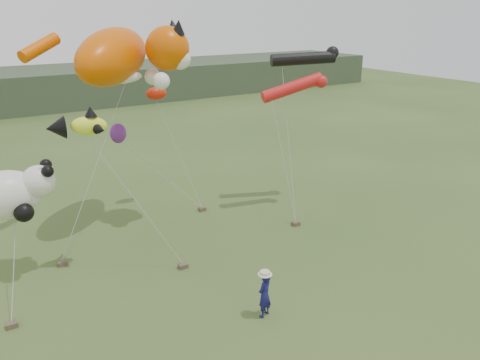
{
  "coord_description": "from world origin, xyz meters",
  "views": [
    {
      "loc": [
        -8.89,
        -12.76,
        10.22
      ],
      "look_at": [
        0.88,
        3.0,
        3.52
      ],
      "focal_mm": 35.0,
      "sensor_mm": 36.0,
      "label": 1
    }
  ],
  "objects": [
    {
      "name": "festival_attendant",
      "position": [
        -0.77,
        -1.28,
        0.86
      ],
      "size": [
        0.74,
        0.62,
        1.71
      ],
      "primitive_type": "imported",
      "rotation": [
        0.0,
        0.0,
        3.54
      ],
      "color": "#161652",
      "rests_on": "ground"
    },
    {
      "name": "fish_kite",
      "position": [
        -5.0,
        5.28,
        6.12
      ],
      "size": [
        2.29,
        1.53,
        1.18
      ],
      "color": "#EDFF2C",
      "rests_on": "ground"
    },
    {
      "name": "sandbag_anchors",
      "position": [
        -1.98,
        4.88,
        0.09
      ],
      "size": [
        13.71,
        5.73,
        0.19
      ],
      "color": "brown",
      "rests_on": "ground"
    },
    {
      "name": "ground",
      "position": [
        0.0,
        0.0,
        0.0
      ],
      "size": [
        120.0,
        120.0,
        0.0
      ],
      "primitive_type": "plane",
      "color": "#385123",
      "rests_on": "ground"
    },
    {
      "name": "cat_kite",
      "position": [
        -1.75,
        8.81,
        8.31
      ],
      "size": [
        7.24,
        5.83,
        3.24
      ],
      "color": "#DB5400",
      "rests_on": "ground"
    },
    {
      "name": "tube_kites",
      "position": [
        7.04,
        6.65,
        7.29
      ],
      "size": [
        4.77,
        2.51,
        2.68
      ],
      "color": "black",
      "rests_on": "ground"
    },
    {
      "name": "misc_kites",
      "position": [
        -0.86,
        10.21,
        5.29
      ],
      "size": [
        3.29,
        0.93,
        2.61
      ],
      "color": "red",
      "rests_on": "ground"
    },
    {
      "name": "panda_kite",
      "position": [
        -7.61,
        6.33,
        3.55
      ],
      "size": [
        3.39,
        2.19,
        2.11
      ],
      "color": "white",
      "rests_on": "ground"
    },
    {
      "name": "headland",
      "position": [
        -3.11,
        44.69,
        1.92
      ],
      "size": [
        90.0,
        13.0,
        4.0
      ],
      "color": "#2D3D28",
      "rests_on": "ground"
    }
  ]
}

